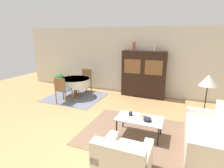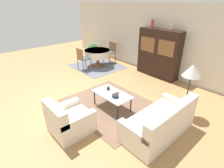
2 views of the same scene
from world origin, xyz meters
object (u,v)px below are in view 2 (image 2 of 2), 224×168
object	(u,v)px
dining_chair_near	(82,58)
dining_table	(97,53)
bowl_small	(117,92)
potted_plant	(93,49)
vase_short	(171,27)
coffee_table	(112,95)
bowl	(115,96)
dining_chair_far	(111,51)
floor_lamp	(192,72)
cup	(108,88)
armchair	(69,120)
display_cabinet	(159,53)
couch	(160,123)
vase_tall	(152,24)

from	to	relation	value
dining_chair_near	dining_table	bearing A→B (deg)	90.00
bowl_small	potted_plant	distance (m)	5.13
vase_short	potted_plant	size ratio (longest dim) A/B	0.29
coffee_table	bowl_small	distance (m)	0.16
potted_plant	bowl_small	bearing A→B (deg)	-28.91
coffee_table	vase_short	world-z (taller)	vase_short
bowl	vase_short	bearing A→B (deg)	97.44
dining_chair_far	bowl_small	world-z (taller)	dining_chair_far
floor_lamp	cup	world-z (taller)	floor_lamp
armchair	coffee_table	world-z (taller)	armchair
armchair	vase_short	xyz separation A→B (m)	(-0.25, 4.30, 1.61)
coffee_table	floor_lamp	world-z (taller)	floor_lamp
coffee_table	dining_table	world-z (taller)	dining_table
dining_chair_far	armchair	bearing A→B (deg)	127.55
display_cabinet	dining_table	size ratio (longest dim) A/B	1.55
coffee_table	cup	xyz separation A→B (m)	(-0.24, 0.07, 0.09)
coffee_table	dining_chair_far	size ratio (longest dim) A/B	1.15
floor_lamp	vase_short	xyz separation A→B (m)	(-1.68, 1.65, 0.71)
dining_chair_far	potted_plant	bearing A→B (deg)	0.67
dining_table	bowl_small	size ratio (longest dim) A/B	9.35
couch	potted_plant	size ratio (longest dim) A/B	2.56
coffee_table	bowl	xyz separation A→B (m)	(0.20, -0.06, 0.08)
cup	bowl	xyz separation A→B (m)	(0.44, -0.13, -0.01)
dining_chair_near	dining_chair_far	world-z (taller)	same
coffee_table	vase_short	distance (m)	3.28
coffee_table	vase_short	bearing A→B (deg)	93.75
dining_table	bowl	distance (m)	3.74
dining_table	dining_chair_far	distance (m)	0.80
vase_short	display_cabinet	bearing A→B (deg)	-179.86
dining_chair_far	vase_tall	bearing A→B (deg)	-172.05
armchair	floor_lamp	bearing A→B (deg)	61.70
bowl	potted_plant	xyz separation A→B (m)	(-4.63, 2.67, -0.09)
bowl_small	dining_chair_far	bearing A→B (deg)	140.97
vase_tall	potted_plant	distance (m)	3.80
dining_table	floor_lamp	bearing A→B (deg)	-7.11
armchair	floor_lamp	size ratio (longest dim) A/B	0.63
armchair	potted_plant	distance (m)	6.02
armchair	vase_tall	bearing A→B (deg)	103.66
dining_table	floor_lamp	size ratio (longest dim) A/B	0.84
bowl	vase_tall	xyz separation A→B (m)	(-1.18, 2.97, 1.47)
armchair	dining_table	world-z (taller)	armchair
vase_short	floor_lamp	bearing A→B (deg)	-44.44
armchair	display_cabinet	distance (m)	4.38
vase_tall	cup	bearing A→B (deg)	-75.36
dining_chair_near	floor_lamp	size ratio (longest dim) A/B	0.68
dining_table	vase_tall	distance (m)	2.69
dining_table	bowl_small	xyz separation A→B (m)	(3.08, -1.70, -0.11)
bowl	vase_short	distance (m)	3.32
cup	vase_short	distance (m)	3.17
dining_chair_far	floor_lamp	xyz separation A→B (m)	(4.51, -1.36, 0.63)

